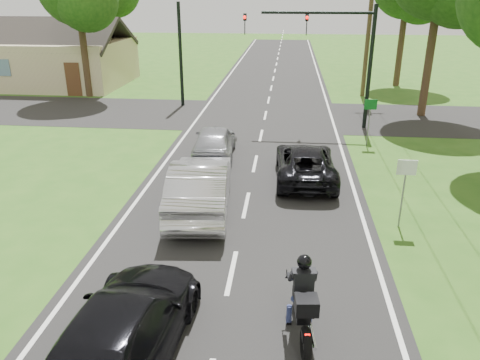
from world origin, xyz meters
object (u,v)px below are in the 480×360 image
(silver_suv, at_px, (214,142))
(utility_pole_far, at_px, (370,16))
(sign_green, at_px, (370,111))
(motorcycle_rider, at_px, (303,305))
(silver_sedan, at_px, (201,185))
(traffic_signal, at_px, (333,44))
(dark_suv, at_px, (305,163))
(sign_white, at_px, (406,177))
(dark_car_behind, at_px, (123,330))

(silver_suv, distance_m, utility_pole_far, 16.19)
(sign_green, bearing_deg, motorcycle_rider, -103.75)
(silver_sedan, height_order, silver_suv, silver_sedan)
(traffic_signal, bearing_deg, dark_suv, -100.33)
(sign_white, xyz_separation_m, sign_green, (0.20, 8.00, 0.00))
(sign_green, bearing_deg, dark_suv, -123.34)
(silver_sedan, xyz_separation_m, traffic_signal, (4.75, 10.48, 3.29))
(utility_pole_far, distance_m, sign_green, 11.63)
(traffic_signal, relative_size, utility_pole_far, 0.64)
(sign_green, bearing_deg, dark_car_behind, -114.74)
(silver_sedan, distance_m, sign_green, 9.80)
(traffic_signal, bearing_deg, silver_sedan, -114.37)
(silver_sedan, height_order, traffic_signal, traffic_signal)
(silver_suv, xyz_separation_m, sign_green, (6.66, 2.38, 0.89))
(traffic_signal, distance_m, utility_pole_far, 8.55)
(traffic_signal, height_order, utility_pole_far, utility_pole_far)
(dark_car_behind, distance_m, sign_white, 8.91)
(silver_sedan, bearing_deg, sign_green, -135.53)
(silver_sedan, distance_m, traffic_signal, 11.97)
(sign_white, bearing_deg, silver_suv, 138.97)
(dark_car_behind, distance_m, utility_pole_far, 26.76)
(dark_car_behind, bearing_deg, silver_suv, -85.60)
(dark_suv, xyz_separation_m, silver_suv, (-3.74, 2.06, 0.06))
(dark_suv, relative_size, silver_suv, 1.13)
(silver_sedan, bearing_deg, dark_suv, -143.58)
(dark_car_behind, bearing_deg, motorcycle_rider, -157.96)
(motorcycle_rider, xyz_separation_m, dark_car_behind, (-3.34, -1.10, -0.00))
(silver_sedan, bearing_deg, silver_suv, -91.42)
(silver_sedan, xyz_separation_m, dark_car_behind, (-0.23, -6.73, -0.12))
(dark_suv, xyz_separation_m, sign_green, (2.92, 4.44, 0.95))
(sign_green, bearing_deg, traffic_signal, 117.38)
(utility_pole_far, height_order, sign_white, utility_pole_far)
(silver_sedan, xyz_separation_m, sign_green, (6.31, 7.47, 0.75))
(dark_suv, height_order, sign_green, sign_green)
(traffic_signal, bearing_deg, sign_white, -82.95)
(dark_car_behind, xyz_separation_m, sign_white, (6.34, 6.20, 0.87))
(silver_suv, xyz_separation_m, dark_car_behind, (0.12, -11.82, 0.02))
(utility_pole_far, bearing_deg, dark_car_behind, -107.28)
(dark_car_behind, relative_size, sign_white, 2.33)
(dark_car_behind, xyz_separation_m, sign_green, (6.54, 14.20, 0.87))
(utility_pole_far, distance_m, sign_white, 19.39)
(silver_suv, distance_m, traffic_signal, 8.18)
(dark_suv, height_order, silver_suv, silver_suv)
(dark_car_behind, relative_size, traffic_signal, 0.78)
(silver_suv, relative_size, utility_pole_far, 0.41)
(motorcycle_rider, distance_m, traffic_signal, 16.55)
(silver_sedan, relative_size, traffic_signal, 0.80)
(dark_suv, distance_m, dark_car_behind, 10.41)
(dark_suv, relative_size, utility_pole_far, 0.46)
(silver_sedan, distance_m, sign_white, 6.18)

